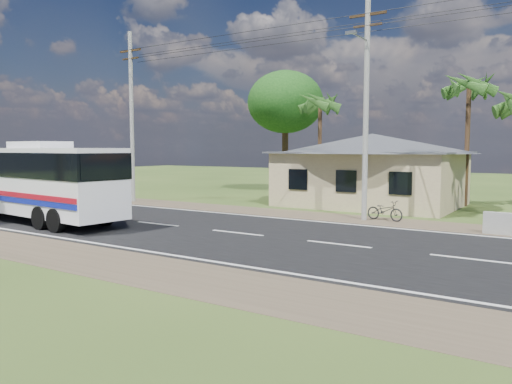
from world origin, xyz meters
The scene contains 9 objects.
ground centered at (0.00, 0.00, 0.00)m, with size 120.00×120.00×0.00m, color #2B4318.
road centered at (0.00, 0.00, 0.01)m, with size 120.00×16.00×0.03m.
house centered at (1.00, 13.00, 2.64)m, with size 12.40×10.00×5.00m.
utility_poles centered at (2.67, 6.49, 5.77)m, with size 32.80×2.22×11.00m.
palm_mid centered at (6.00, 15.50, 7.16)m, with size 2.80×2.80×8.20m.
palm_far centered at (-4.00, 16.00, 6.68)m, with size 2.80×2.80×7.70m.
tree_behind_house centered at (-8.00, 18.00, 7.12)m, with size 6.00×6.00×9.61m.
coach_bus centered at (-10.55, -2.43, 2.18)m, with size 12.46×3.67×3.81m.
motorcycle centered at (3.90, 6.91, 0.49)m, with size 0.65×1.88×0.99m, color black.
Camera 1 is at (11.72, -16.66, 3.50)m, focal length 35.00 mm.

